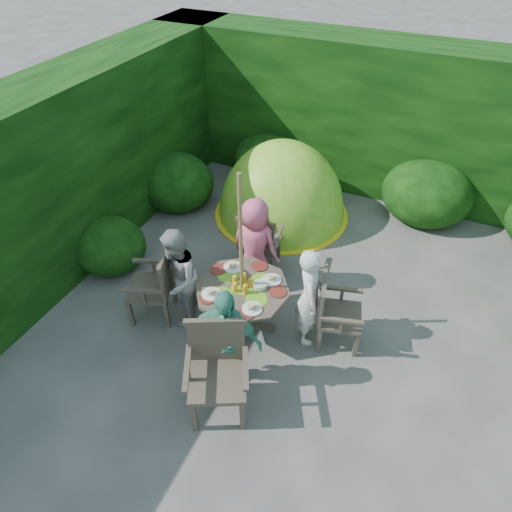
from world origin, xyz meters
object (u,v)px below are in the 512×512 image
at_px(dome_tent, 281,214).
at_px(child_right, 310,297).
at_px(garden_chair_left, 156,283).
at_px(patio_table, 243,294).
at_px(parasol_pole, 241,260).
at_px(child_left, 177,279).
at_px(garden_chair_right, 334,311).
at_px(child_front, 226,339).
at_px(garden_chair_front, 217,368).
at_px(child_back, 255,245).
at_px(garden_chair_back, 259,242).

bearing_deg(dome_tent, child_right, -43.46).
bearing_deg(garden_chair_left, child_right, 82.34).
xyz_separation_m(patio_table, dome_tent, (-0.50, 2.50, -0.57)).
relative_size(parasol_pole, child_left, 1.63).
relative_size(garden_chair_left, child_right, 0.74).
bearing_deg(parasol_pole, garden_chair_right, 13.34).
height_order(child_left, child_front, child_front).
relative_size(patio_table, garden_chair_right, 1.50).
height_order(garden_chair_right, garden_chair_front, garden_chair_front).
height_order(garden_chair_left, child_right, child_right).
bearing_deg(child_back, garden_chair_back, -69.07).
xyz_separation_m(garden_chair_front, child_left, (-1.01, 0.88, 0.11)).
bearing_deg(child_back, garden_chair_left, 55.08).
distance_m(parasol_pole, child_back, 0.90).
bearing_deg(dome_tent, patio_table, -60.99).
bearing_deg(garden_chair_front, patio_table, 75.66).
height_order(child_right, child_left, child_left).
bearing_deg(garden_chair_right, parasol_pole, 88.58).
relative_size(garden_chair_back, dome_tent, 0.35).
bearing_deg(child_front, garden_chair_right, 42.49).
bearing_deg(dome_tent, parasol_pole, -61.08).
relative_size(garden_chair_right, child_right, 0.70).
xyz_separation_m(child_right, child_left, (-1.56, -0.37, 0.01)).
relative_size(child_right, child_front, 0.98).
bearing_deg(child_back, dome_tent, -73.93).
bearing_deg(child_left, child_front, 33.60).
distance_m(patio_table, garden_chair_back, 1.10).
height_order(parasol_pole, garden_chair_left, parasol_pole).
xyz_separation_m(garden_chair_front, child_front, (-0.05, 0.29, 0.12)).
bearing_deg(dome_tent, garden_chair_front, -60.75).
relative_size(parasol_pole, dome_tent, 0.84).
xyz_separation_m(garden_chair_front, dome_tent, (-0.73, 3.56, -0.56)).
distance_m(garden_chair_front, child_front, 0.31).
distance_m(garden_chair_back, child_right, 1.37).
distance_m(garden_chair_right, child_right, 0.34).
bearing_deg(dome_tent, child_back, -62.08).
distance_m(patio_table, dome_tent, 2.61).
height_order(child_front, dome_tent, child_front).
xyz_separation_m(patio_table, parasol_pole, (-0.00, -0.00, 0.53)).
bearing_deg(child_left, patio_table, 78.67).
bearing_deg(garden_chair_back, dome_tent, -88.18).
distance_m(child_left, child_front, 1.13).
height_order(parasol_pole, child_right, parasol_pole).
bearing_deg(child_right, patio_table, 81.87).
relative_size(parasol_pole, child_back, 1.61).
bearing_deg(garden_chair_left, garden_chair_front, 36.93).
bearing_deg(parasol_pole, garden_chair_back, 103.89).
relative_size(garden_chair_left, dome_tent, 0.38).
relative_size(patio_table, garden_chair_left, 1.41).
bearing_deg(child_back, garden_chair_front, 108.63).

